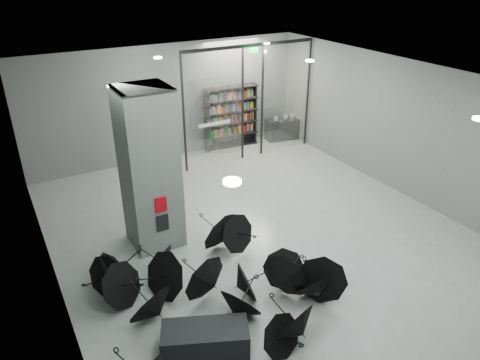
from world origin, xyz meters
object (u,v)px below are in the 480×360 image
bookshelf (231,117)px  umbrella_cluster (215,289)px  shop_counter (283,129)px  bench (205,339)px  column (149,170)px

bookshelf → umbrella_cluster: size_ratio=0.42×
shop_counter → umbrella_cluster: umbrella_cluster is taller
bench → bookshelf: (5.29, 8.63, 0.90)m
bench → bookshelf: bookshelf is taller
bench → umbrella_cluster: (0.76, 1.07, 0.06)m
column → bench: (-0.48, -3.88, -1.74)m
umbrella_cluster → bench: bearing=-125.3°
bench → bookshelf: size_ratio=0.69×
column → umbrella_cluster: bearing=-84.3°
bench → shop_counter: bearing=72.0°
column → bookshelf: 6.81m
bench → umbrella_cluster: size_ratio=0.29×
column → umbrella_cluster: size_ratio=0.73×
column → bookshelf: (4.81, 4.75, -0.84)m
bookshelf → shop_counter: 2.32m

